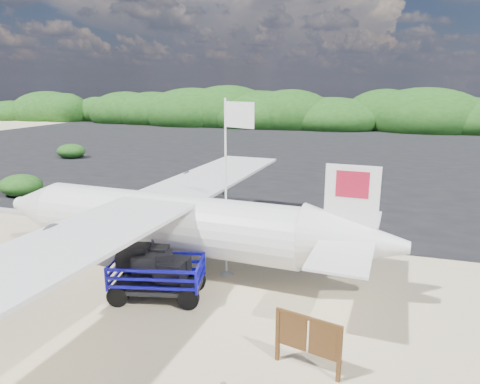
% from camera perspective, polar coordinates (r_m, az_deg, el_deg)
% --- Properties ---
extents(ground, '(160.00, 160.00, 0.00)m').
position_cam_1_polar(ground, '(13.91, -7.14, -12.72)').
color(ground, beige).
extents(asphalt_apron, '(90.00, 50.00, 0.04)m').
position_cam_1_polar(asphalt_apron, '(42.06, 9.87, 5.32)').
color(asphalt_apron, '#B2B2B2').
rests_on(asphalt_apron, ground).
extents(vegetation_band, '(124.00, 8.00, 4.40)m').
position_cam_1_polar(vegetation_band, '(66.76, 12.74, 8.36)').
color(vegetation_band, '#B2B2B2').
rests_on(vegetation_band, ground).
extents(baggage_cart, '(3.19, 2.25, 1.45)m').
position_cam_1_polar(baggage_cart, '(13.54, -10.80, -13.66)').
color(baggage_cart, '#0E0BAF').
rests_on(baggage_cart, ground).
extents(flagpole, '(1.27, 0.93, 5.86)m').
position_cam_1_polar(flagpole, '(14.80, -1.81, -10.89)').
color(flagpole, white).
rests_on(flagpole, ground).
extents(signboard, '(1.65, 0.55, 1.37)m').
position_cam_1_polar(signboard, '(10.55, 8.84, -22.39)').
color(signboard, '#583819').
rests_on(signboard, ground).
extents(crew_a, '(0.62, 0.50, 1.49)m').
position_cam_1_polar(crew_a, '(16.01, -12.75, -6.38)').
color(crew_a, '#15214E').
rests_on(crew_a, ground).
extents(crew_b, '(0.83, 0.67, 1.59)m').
position_cam_1_polar(crew_b, '(15.70, 1.67, -6.25)').
color(crew_b, '#15214E').
rests_on(crew_b, ground).
extents(crew_c, '(1.06, 0.67, 1.68)m').
position_cam_1_polar(crew_c, '(16.36, 8.20, -5.36)').
color(crew_c, '#15214E').
rests_on(crew_c, ground).
extents(aircraft_small, '(11.40, 11.40, 2.90)m').
position_cam_1_polar(aircraft_small, '(44.07, -3.14, 5.90)').
color(aircraft_small, '#B2B2B2').
rests_on(aircraft_small, ground).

